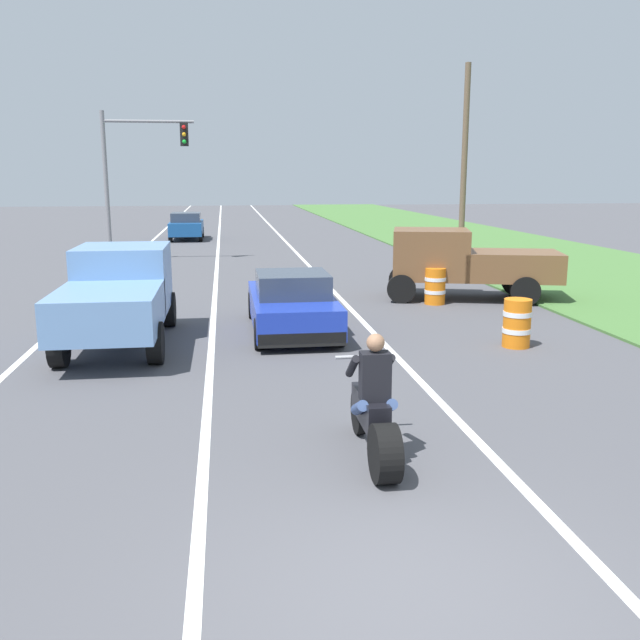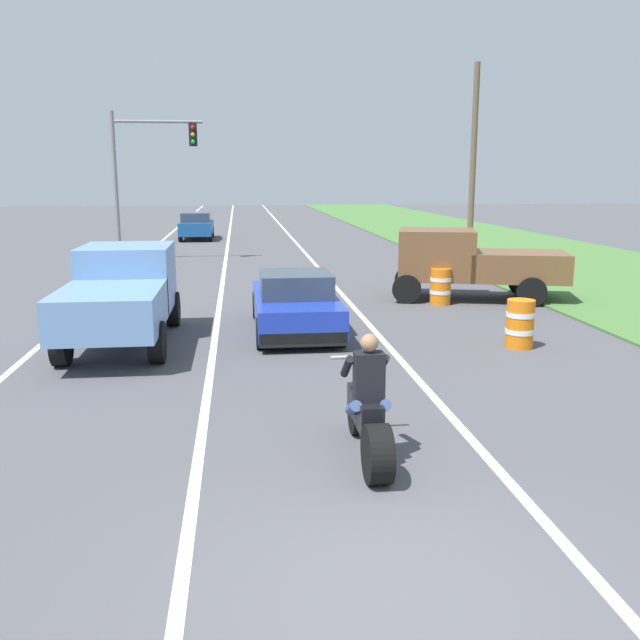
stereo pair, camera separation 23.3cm
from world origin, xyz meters
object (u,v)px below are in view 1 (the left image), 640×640
at_px(pickup_truck_left_lane_light_blue, 118,293).
at_px(construction_barrel_nearest, 517,323).
at_px(sports_car_blue, 292,304).
at_px(traffic_light_mast_near, 132,164).
at_px(pickup_truck_right_shoulder_brown, 463,260).
at_px(motorcycle_with_rider, 374,415).
at_px(construction_barrel_mid, 435,286).
at_px(distant_car_far_ahead, 186,226).

height_order(pickup_truck_left_lane_light_blue, construction_barrel_nearest, pickup_truck_left_lane_light_blue).
height_order(sports_car_blue, traffic_light_mast_near, traffic_light_mast_near).
bearing_deg(traffic_light_mast_near, sports_car_blue, -69.91).
height_order(pickup_truck_left_lane_light_blue, pickup_truck_right_shoulder_brown, same).
height_order(motorcycle_with_rider, construction_barrel_mid, motorcycle_with_rider).
xyz_separation_m(pickup_truck_right_shoulder_brown, construction_barrel_mid, (-1.03, -0.70, -0.60)).
bearing_deg(traffic_light_mast_near, pickup_truck_left_lane_light_blue, -84.60).
distance_m(sports_car_blue, pickup_truck_right_shoulder_brown, 6.39).
bearing_deg(construction_barrel_mid, motorcycle_with_rider, -111.06).
relative_size(motorcycle_with_rider, traffic_light_mast_near, 0.37).
bearing_deg(pickup_truck_left_lane_light_blue, pickup_truck_right_shoulder_brown, 25.93).
bearing_deg(pickup_truck_left_lane_light_blue, traffic_light_mast_near, 95.40).
bearing_deg(motorcycle_with_rider, construction_barrel_nearest, 51.96).
xyz_separation_m(motorcycle_with_rider, construction_barrel_nearest, (4.16, 5.31, -0.09)).
height_order(motorcycle_with_rider, sports_car_blue, motorcycle_with_rider).
height_order(motorcycle_with_rider, construction_barrel_nearest, motorcycle_with_rider).
bearing_deg(traffic_light_mast_near, construction_barrel_nearest, -59.10).
relative_size(pickup_truck_left_lane_light_blue, construction_barrel_nearest, 4.80).
height_order(traffic_light_mast_near, distant_car_far_ahead, traffic_light_mast_near).
relative_size(construction_barrel_nearest, construction_barrel_mid, 1.00).
height_order(motorcycle_with_rider, pickup_truck_left_lane_light_blue, pickup_truck_left_lane_light_blue).
relative_size(construction_barrel_mid, distant_car_far_ahead, 0.25).
bearing_deg(construction_barrel_nearest, pickup_truck_left_lane_light_blue, 170.95).
distance_m(motorcycle_with_rider, construction_barrel_mid, 10.99).
bearing_deg(construction_barrel_nearest, pickup_truck_right_shoulder_brown, 81.70).
xyz_separation_m(traffic_light_mast_near, construction_barrel_mid, (9.29, -10.93, -3.43)).
bearing_deg(pickup_truck_left_lane_light_blue, sports_car_blue, 11.68).
xyz_separation_m(motorcycle_with_rider, pickup_truck_right_shoulder_brown, (4.98, 10.95, 0.51)).
bearing_deg(sports_car_blue, motorcycle_with_rider, -87.75).
bearing_deg(construction_barrel_mid, distant_car_far_ahead, 110.32).
bearing_deg(pickup_truck_right_shoulder_brown, traffic_light_mast_near, 135.26).
height_order(sports_car_blue, distant_car_far_ahead, distant_car_far_ahead).
xyz_separation_m(pickup_truck_left_lane_light_blue, distant_car_far_ahead, (0.12, 24.67, -0.33)).
distance_m(motorcycle_with_rider, distant_car_far_ahead, 31.51).
height_order(sports_car_blue, construction_barrel_nearest, sports_car_blue).
height_order(traffic_light_mast_near, construction_barrel_nearest, traffic_light_mast_near).
height_order(pickup_truck_right_shoulder_brown, construction_barrel_nearest, pickup_truck_right_shoulder_brown).
xyz_separation_m(motorcycle_with_rider, sports_car_blue, (-0.29, 7.36, 0.04)).
height_order(pickup_truck_left_lane_light_blue, traffic_light_mast_near, traffic_light_mast_near).
xyz_separation_m(motorcycle_with_rider, traffic_light_mast_near, (-5.34, 21.18, 3.34)).
distance_m(pickup_truck_left_lane_light_blue, construction_barrel_nearest, 8.24).
relative_size(sports_car_blue, distant_car_far_ahead, 1.08).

